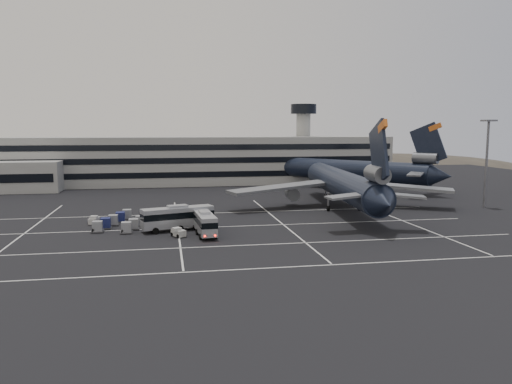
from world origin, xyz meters
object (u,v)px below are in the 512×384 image
(trijet_main, at_px, (343,184))
(uld_cluster, at_px, (124,221))
(bus_near, at_px, (204,222))
(bus_far, at_px, (178,217))
(tug_a, at_px, (94,220))

(trijet_main, height_order, uld_cluster, trijet_main)
(bus_near, height_order, uld_cluster, bus_near)
(bus_near, xyz_separation_m, bus_far, (-4.03, 3.95, 0.23))
(bus_far, bearing_deg, uld_cluster, 45.01)
(trijet_main, xyz_separation_m, bus_near, (-29.52, -18.97, -3.21))
(bus_far, distance_m, uld_cluster, 10.27)
(bus_near, bearing_deg, trijet_main, 28.31)
(trijet_main, relative_size, tug_a, 22.29)
(bus_near, bearing_deg, bus_far, 131.18)
(bus_near, relative_size, uld_cluster, 0.70)
(uld_cluster, bearing_deg, tug_a, 150.02)
(trijet_main, relative_size, bus_near, 5.39)
(bus_far, distance_m, tug_a, 16.35)
(trijet_main, height_order, bus_near, trijet_main)
(trijet_main, xyz_separation_m, tug_a, (-47.79, -7.14, -4.57))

